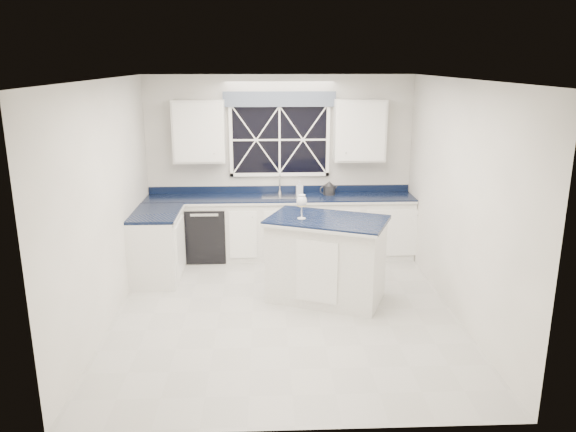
{
  "coord_description": "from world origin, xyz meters",
  "views": [
    {
      "loc": [
        -0.23,
        -6.16,
        2.9
      ],
      "look_at": [
        0.05,
        0.4,
        1.07
      ],
      "focal_mm": 35.0,
      "sensor_mm": 36.0,
      "label": 1
    }
  ],
  "objects_px": {
    "soap_bottle": "(299,188)",
    "island": "(327,259)",
    "kettle": "(329,189)",
    "dishwasher": "(207,231)",
    "wine_glass": "(302,202)",
    "faucet": "(280,183)"
  },
  "relations": [
    {
      "from": "dishwasher",
      "to": "wine_glass",
      "type": "height_order",
      "value": "wine_glass"
    },
    {
      "from": "dishwasher",
      "to": "soap_bottle",
      "type": "bearing_deg",
      "value": 4.22
    },
    {
      "from": "island",
      "to": "kettle",
      "type": "relative_size",
      "value": 5.69
    },
    {
      "from": "kettle",
      "to": "soap_bottle",
      "type": "height_order",
      "value": "soap_bottle"
    },
    {
      "from": "soap_bottle",
      "to": "island",
      "type": "bearing_deg",
      "value": -82.18
    },
    {
      "from": "dishwasher",
      "to": "soap_bottle",
      "type": "height_order",
      "value": "soap_bottle"
    },
    {
      "from": "dishwasher",
      "to": "soap_bottle",
      "type": "distance_m",
      "value": 1.53
    },
    {
      "from": "wine_glass",
      "to": "dishwasher",
      "type": "bearing_deg",
      "value": 129.4
    },
    {
      "from": "island",
      "to": "wine_glass",
      "type": "relative_size",
      "value": 5.46
    },
    {
      "from": "faucet",
      "to": "wine_glass",
      "type": "relative_size",
      "value": 1.02
    },
    {
      "from": "island",
      "to": "soap_bottle",
      "type": "height_order",
      "value": "soap_bottle"
    },
    {
      "from": "faucet",
      "to": "island",
      "type": "xyz_separation_m",
      "value": [
        0.53,
        -1.79,
        -0.57
      ]
    },
    {
      "from": "island",
      "to": "kettle",
      "type": "xyz_separation_m",
      "value": [
        0.21,
        1.69,
        0.51
      ]
    },
    {
      "from": "dishwasher",
      "to": "wine_glass",
      "type": "distance_m",
      "value": 2.23
    },
    {
      "from": "island",
      "to": "dishwasher",
      "type": "bearing_deg",
      "value": 157.96
    },
    {
      "from": "wine_glass",
      "to": "soap_bottle",
      "type": "relative_size",
      "value": 1.39
    },
    {
      "from": "kettle",
      "to": "wine_glass",
      "type": "relative_size",
      "value": 0.96
    },
    {
      "from": "kettle",
      "to": "wine_glass",
      "type": "bearing_deg",
      "value": -125.05
    },
    {
      "from": "faucet",
      "to": "dishwasher",
      "type": "bearing_deg",
      "value": -169.98
    },
    {
      "from": "kettle",
      "to": "faucet",
      "type": "bearing_deg",
      "value": 153.96
    },
    {
      "from": "faucet",
      "to": "soap_bottle",
      "type": "bearing_deg",
      "value": -17.45
    },
    {
      "from": "wine_glass",
      "to": "soap_bottle",
      "type": "height_order",
      "value": "wine_glass"
    }
  ]
}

